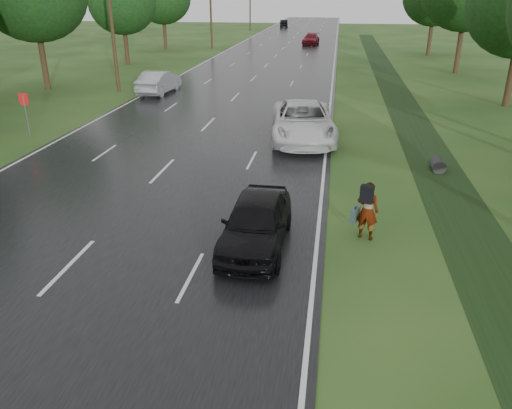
{
  "coord_description": "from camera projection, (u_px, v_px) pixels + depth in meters",
  "views": [
    {
      "loc": [
        7.01,
        -11.04,
        7.09
      ],
      "look_at": [
        4.92,
        2.18,
        1.3
      ],
      "focal_mm": 35.0,
      "sensor_mm": 36.0,
      "label": 1
    }
  ],
  "objects": [
    {
      "name": "drainage_ditch",
      "position": [
        411.0,
        121.0,
        29.13
      ],
      "size": [
        2.2,
        120.0,
        0.56
      ],
      "color": "black",
      "rests_on": "ground"
    },
    {
      "name": "utility_pole_far",
      "position": [
        211.0,
        6.0,
        62.95
      ],
      "size": [
        1.6,
        0.26,
        10.0
      ],
      "color": "#342615",
      "rests_on": "ground"
    },
    {
      "name": "utility_pole_distant",
      "position": [
        250.0,
        1.0,
        90.15
      ],
      "size": [
        1.6,
        0.26,
        10.0
      ],
      "color": "#342615",
      "rests_on": "ground"
    },
    {
      "name": "center_line",
      "position": [
        272.0,
        59.0,
        54.61
      ],
      "size": [
        0.12,
        180.0,
        0.01
      ],
      "primitive_type": "cube",
      "color": "silver",
      "rests_on": "road"
    },
    {
      "name": "edge_stripe_east",
      "position": [
        335.0,
        60.0,
        53.65
      ],
      "size": [
        0.12,
        180.0,
        0.01
      ],
      "primitive_type": "cube",
      "color": "silver",
      "rests_on": "road"
    },
    {
      "name": "edge_stripe_west",
      "position": [
        212.0,
        58.0,
        55.57
      ],
      "size": [
        0.12,
        180.0,
        0.01
      ],
      "primitive_type": "cube",
      "color": "silver",
      "rests_on": "road"
    },
    {
      "name": "white_pickup",
      "position": [
        303.0,
        122.0,
        25.11
      ],
      "size": [
        3.84,
        6.97,
        1.85
      ],
      "primitive_type": "imported",
      "rotation": [
        0.0,
        0.0,
        0.12
      ],
      "color": "white",
      "rests_on": "road"
    },
    {
      "name": "road",
      "position": [
        272.0,
        59.0,
        54.62
      ],
      "size": [
        14.0,
        180.0,
        0.04
      ],
      "primitive_type": "cube",
      "color": "black",
      "rests_on": "ground"
    },
    {
      "name": "pedestrian",
      "position": [
        367.0,
        210.0,
        15.08
      ],
      "size": [
        0.9,
        0.91,
        1.85
      ],
      "rotation": [
        0.0,
        0.0,
        2.83
      ],
      "color": "#A5998C",
      "rests_on": "ground"
    },
    {
      "name": "silver_sedan",
      "position": [
        159.0,
        82.0,
        36.52
      ],
      "size": [
        1.99,
        5.0,
        1.62
      ],
      "primitive_type": "imported",
      "rotation": [
        0.0,
        0.0,
        3.08
      ],
      "color": "#9799A0",
      "rests_on": "road"
    },
    {
      "name": "ground",
      "position": [
        69.0,
        267.0,
        13.82
      ],
      "size": [
        220.0,
        220.0,
        0.0
      ],
      "primitive_type": "plane",
      "color": "#214418",
      "rests_on": "ground"
    },
    {
      "name": "dark_sedan",
      "position": [
        256.0,
        222.0,
        14.61
      ],
      "size": [
        1.88,
        4.56,
        1.55
      ],
      "primitive_type": "imported",
      "rotation": [
        0.0,
        0.0,
        -0.01
      ],
      "color": "black",
      "rests_on": "road"
    },
    {
      "name": "far_car_red",
      "position": [
        311.0,
        39.0,
        68.9
      ],
      "size": [
        2.37,
        5.03,
        1.42
      ],
      "primitive_type": "imported",
      "rotation": [
        0.0,
        0.0,
        -0.08
      ],
      "color": "maroon",
      "rests_on": "road"
    },
    {
      "name": "far_car_dark",
      "position": [
        284.0,
        23.0,
        101.12
      ],
      "size": [
        1.72,
        4.25,
        1.37
      ],
      "primitive_type": "imported",
      "rotation": [
        0.0,
        0.0,
        3.21
      ],
      "color": "black",
      "rests_on": "road"
    },
    {
      "name": "utility_pole_mid",
      "position": [
        111.0,
        18.0,
        35.74
      ],
      "size": [
        1.6,
        0.26,
        10.0
      ],
      "color": "#342615",
      "rests_on": "ground"
    },
    {
      "name": "road_sign",
      "position": [
        25.0,
        106.0,
        25.27
      ],
      "size": [
        0.5,
        0.06,
        2.3
      ],
      "color": "slate",
      "rests_on": "ground"
    },
    {
      "name": "tree_west_d",
      "position": [
        122.0,
        3.0,
        48.9
      ],
      "size": [
        6.6,
        6.6,
        8.8
      ],
      "color": "#342615",
      "rests_on": "ground"
    }
  ]
}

